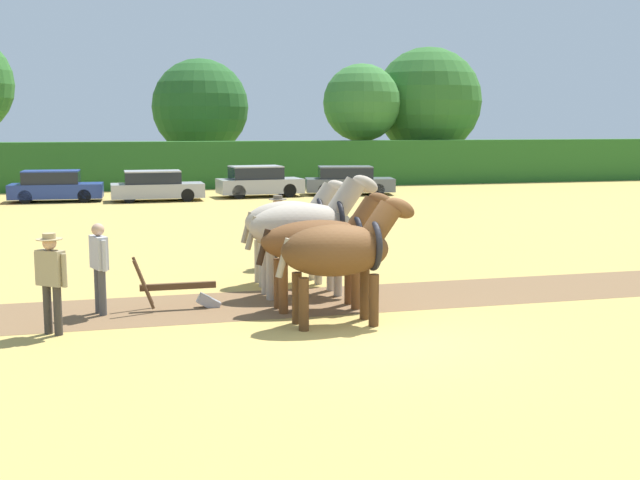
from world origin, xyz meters
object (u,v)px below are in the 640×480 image
farmer_beside_team (278,225)px  parked_car_left (55,187)px  draft_horse_lead_right (323,241)px  tree_center (428,101)px  farmer_onlooker_left (51,275)px  draft_horse_trail_right (293,222)px  draft_horse_lead_left (341,250)px  tree_center_left (362,103)px  parked_car_center (259,182)px  parked_car_center_right (348,181)px  farmer_at_plow (99,261)px  draft_horse_trail_left (307,226)px  parked_car_center_left (156,186)px  plow (185,292)px  tree_left (200,107)px

farmer_beside_team → parked_car_left: size_ratio=0.43×
draft_horse_lead_right → parked_car_left: size_ratio=0.67×
tree_center → farmer_onlooker_left: size_ratio=4.84×
draft_horse_trail_right → parked_car_left: 22.46m
draft_horse_lead_left → tree_center_left: bearing=71.9°
tree_center → parked_car_center: (-12.94, -9.73, -4.27)m
draft_horse_lead_right → parked_car_center_right: bearing=72.3°
draft_horse_lead_right → farmer_at_plow: 4.23m
parked_car_center → draft_horse_trail_left: bearing=-102.0°
draft_horse_trail_right → farmer_at_plow: (-4.19, -2.00, -0.38)m
parked_car_center_left → parked_car_center: size_ratio=1.01×
parked_car_left → parked_car_center_left: bearing=-7.7°
farmer_at_plow → parked_car_left: bearing=75.8°
draft_horse_lead_right → farmer_beside_team: (0.12, 4.68, -0.25)m
tree_center_left → draft_horse_lead_right: size_ratio=2.54×
plow → parked_car_center_left: bearing=88.3°
parked_car_center_left → parked_car_center_right: bearing=5.7°
draft_horse_lead_left → parked_car_center_right: size_ratio=0.56×
farmer_at_plow → parked_car_left: (-2.10, 23.55, -0.32)m
draft_horse_trail_left → parked_car_center_right: (7.92, 22.94, -0.77)m
tree_left → tree_center: tree_center is taller
farmer_onlooker_left → parked_car_left: size_ratio=0.41×
tree_center → parked_car_center_right: tree_center is taller
farmer_at_plow → parked_car_center_left: bearing=64.5°
tree_left → parked_car_center_left: size_ratio=1.78×
tree_left → farmer_onlooker_left: (-6.77, -36.19, -3.56)m
plow → farmer_beside_team: (2.71, 4.01, 0.76)m
tree_center → parked_car_left: bearing=-156.5°
tree_left → farmer_at_plow: (-5.99, -34.87, -3.57)m
draft_horse_lead_right → parked_car_center: size_ratio=0.68×
draft_horse_lead_left → farmer_beside_team: (0.13, 5.99, -0.27)m
parked_car_center_left → draft_horse_trail_right: bearing=-85.0°
tree_center → farmer_at_plow: bearing=-121.5°
parked_car_left → parked_car_center_right: 14.21m
tree_center_left → plow: bearing=-113.6°
draft_horse_trail_left → parked_car_center: draft_horse_trail_left is taller
tree_center → draft_horse_trail_left: 36.65m
tree_center_left → parked_car_center_left: (-13.08, -9.32, -4.15)m
tree_left → draft_horse_lead_right: 35.68m
farmer_at_plow → parked_car_center: (7.48, 23.63, -0.28)m
draft_horse_trail_right → farmer_onlooker_left: (-4.97, -3.32, -0.36)m
parked_car_left → parked_car_center: bearing=3.3°
draft_horse_lead_left → parked_car_center_left: size_ratio=0.62×
plow → parked_car_left: bearing=99.3°
tree_left → parked_car_center_right: bearing=-61.4°
tree_center → farmer_at_plow: (-20.42, -33.36, -3.99)m
farmer_at_plow → parked_car_center: 24.78m
plow → farmer_beside_team: bearing=56.4°
tree_left → draft_horse_lead_right: (-1.81, -35.48, -3.26)m
draft_horse_lead_right → draft_horse_trail_right: bearing=90.2°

